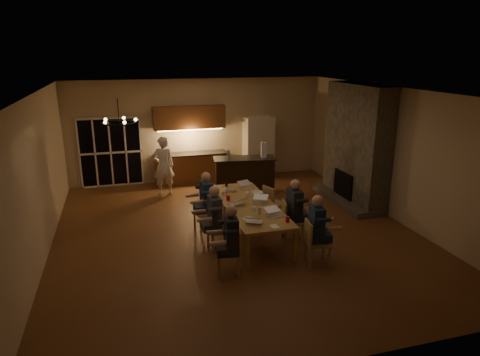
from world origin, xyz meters
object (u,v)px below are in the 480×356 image
Objects in this scene: bar_island at (244,176)px; person_right_mid at (294,210)px; plate_near at (271,212)px; chair_right_far at (275,203)px; person_right_near at (316,229)px; chair_right_near at (318,243)px; person_left_mid at (215,218)px; laptop_f at (247,184)px; bar_blender at (264,150)px; refrigerator at (258,147)px; redcup_near at (288,219)px; plate_left at (249,219)px; chandelier at (119,122)px; can_right at (262,196)px; can_cola at (227,185)px; laptop_d at (260,199)px; laptop_e at (229,186)px; plate_far at (257,192)px; mug_back at (224,193)px; laptop_c at (236,199)px; person_left_near at (231,241)px; can_silver at (260,211)px; redcup_mid at (228,198)px; chair_left_mid at (219,229)px; person_left_far at (206,201)px; laptop_a at (255,217)px; laptop_b at (275,211)px; bar_bottle at (229,154)px; mug_front at (254,209)px; standing_person at (163,166)px; dining_table at (249,219)px; chair_right_mid at (293,221)px; chair_left_near at (228,251)px; mug_mid at (247,195)px.

person_right_mid reaches higher than bar_island.
chair_right_far is at bearing 65.94° from plate_near.
chair_right_near is at bearing -174.26° from person_right_near.
person_left_mid reaches higher than laptop_f.
bar_blender reaches higher than plate_near.
redcup_near is (-1.23, -5.58, -0.19)m from refrigerator.
plate_near is at bearing 25.42° from plate_left.
laptop_f is at bearing 21.27° from person_right_mid.
chandelier is 3.65m from can_right.
laptop_d is at bearing -73.47° from can_cola.
laptop_e is (0.69, 1.50, 0.17)m from person_left_mid.
mug_back is at bearing 178.02° from plate_far.
laptop_c reaches higher than can_right.
laptop_f is (1.11, 2.69, 0.17)m from person_left_near.
chair_right_far is at bearing 8.13° from person_right_near.
laptop_f is (-0.60, 0.38, 0.42)m from chair_right_far.
redcup_mid is at bearing 112.58° from can_silver.
chair_left_mid reaches higher than plate_left.
chair_left_mid is 3.96m from bar_blender.
person_left_far is 1.60m from plate_left.
laptop_a reaches higher than chair_right_near.
can_silver is 0.52× the size of plate_near.
laptop_f is at bearing 93.93° from redcup_near.
refrigerator is at bearing -135.61° from laptop_c.
can_silver is (-0.21, -0.60, -0.05)m from laptop_d.
person_left_mid is 4.31× the size of laptop_b.
can_silver is at bearing -5.17° from chandelier.
can_right is (-0.50, 1.93, 0.37)m from chair_right_near.
refrigerator is 8.33× the size of bar_bottle.
person_right_near is 1.00× the size of person_right_mid.
person_left_near reaches higher than redcup_mid.
chair_left_mid is at bearing -175.66° from person_left_near.
person_right_near is at bearing -49.81° from mug_front.
laptop_f is (-0.62, 2.72, 0.42)m from chair_right_near.
person_left_far is at bearing -174.59° from person_left_near.
person_right_mid is 4.56m from standing_person.
plate_left is (-0.27, -0.89, 0.38)m from dining_table.
refrigerator reaches higher than laptop_c.
chair_right_mid is at bearing -80.30° from bar_bottle.
laptop_d is at bearing -102.84° from bar_blender.
mug_mid is at bearing 168.26° from chair_left_near.
mug_back is 0.91m from can_right.
person_left_mid is at bearing -116.44° from bar_blender.
refrigerator is 5.11m from mug_front.
mug_mid is at bearing 84.58° from chair_right_far.
laptop_c is at bearing 42.72° from chair_right_near.
redcup_mid is 1.00× the size of can_cola.
person_right_mid is at bearing -55.62° from can_right.
laptop_e is at bearing -61.60° from laptop_a.
person_right_mid reaches higher than chair_right_near.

